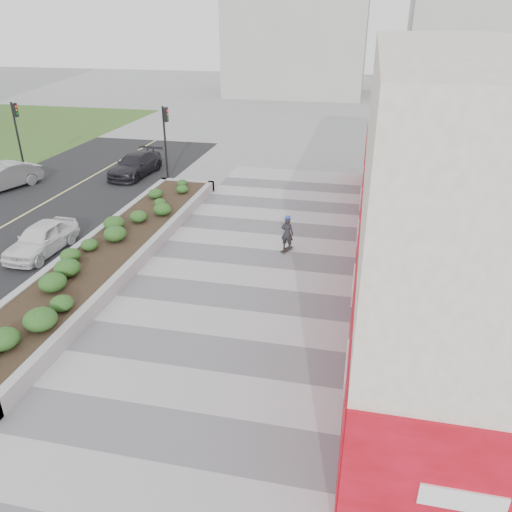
% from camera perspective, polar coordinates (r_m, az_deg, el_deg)
% --- Properties ---
extents(ground, '(160.00, 160.00, 0.00)m').
position_cam_1_polar(ground, '(13.34, -8.04, -15.31)').
color(ground, gray).
rests_on(ground, ground).
extents(walkway, '(8.00, 36.00, 0.01)m').
position_cam_1_polar(walkway, '(15.59, -4.32, -8.29)').
color(walkway, '#A8A8AD').
rests_on(walkway, ground).
extents(building, '(6.04, 24.08, 8.00)m').
position_cam_1_polar(building, '(19.18, 21.50, 9.67)').
color(building, beige).
rests_on(building, ground).
extents(planter, '(3.00, 18.00, 0.90)m').
position_cam_1_polar(planter, '(20.58, -16.04, 0.91)').
color(planter, '#9E9EA0').
rests_on(planter, ground).
extents(traffic_signal_near, '(0.33, 0.28, 4.20)m').
position_cam_1_polar(traffic_signal_near, '(29.65, -10.29, 13.75)').
color(traffic_signal_near, black).
rests_on(traffic_signal_near, ground).
extents(traffic_signal_far, '(0.33, 0.28, 4.20)m').
position_cam_1_polar(traffic_signal_far, '(33.79, -25.65, 13.14)').
color(traffic_signal_far, black).
rests_on(traffic_signal_far, ground).
extents(distant_bldg_north_l, '(16.00, 12.00, 20.00)m').
position_cam_1_polar(distant_bldg_north_l, '(64.97, 4.94, 26.77)').
color(distant_bldg_north_l, '#ADAAA3').
rests_on(distant_bldg_north_l, ground).
extents(manhole_cover, '(0.44, 0.44, 0.01)m').
position_cam_1_polar(manhole_cover, '(15.47, -2.52, -8.53)').
color(manhole_cover, '#595654').
rests_on(manhole_cover, ground).
extents(skateboarder, '(0.57, 0.74, 1.56)m').
position_cam_1_polar(skateboarder, '(20.23, 3.59, 2.63)').
color(skateboarder, beige).
rests_on(skateboarder, ground).
extents(car_white, '(1.59, 3.71, 1.25)m').
position_cam_1_polar(car_white, '(21.88, -23.33, 1.84)').
color(car_white, white).
rests_on(car_white, ground).
extents(car_silver, '(2.87, 4.52, 1.41)m').
position_cam_1_polar(car_silver, '(31.17, -27.04, 8.03)').
color(car_silver, '#96989D').
rests_on(car_silver, ground).
extents(car_dark, '(2.17, 4.61, 1.30)m').
position_cam_1_polar(car_dark, '(31.33, -13.63, 10.10)').
color(car_dark, black).
rests_on(car_dark, ground).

